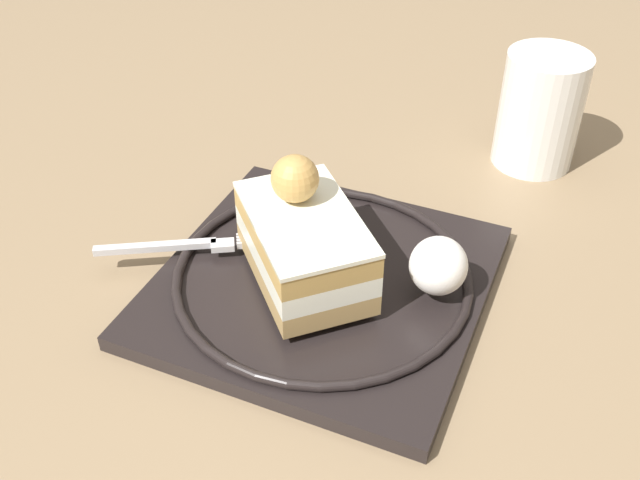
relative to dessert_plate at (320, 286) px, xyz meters
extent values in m
plane|color=#856D50|center=(-0.02, 0.00, -0.01)|extent=(2.40, 2.40, 0.00)
cube|color=black|center=(0.00, 0.00, 0.00)|extent=(0.22, 0.22, 0.01)
torus|color=black|center=(0.00, 0.00, 0.01)|extent=(0.21, 0.21, 0.01)
cube|color=tan|center=(-0.01, 0.00, 0.02)|extent=(0.11, 0.12, 0.02)
cube|color=white|center=(-0.01, 0.00, 0.03)|extent=(0.11, 0.12, 0.02)
cube|color=tan|center=(-0.01, 0.00, 0.05)|extent=(0.11, 0.12, 0.02)
cube|color=white|center=(-0.01, 0.00, 0.06)|extent=(0.12, 0.12, 0.00)
sphere|color=tan|center=(-0.02, 0.01, 0.07)|extent=(0.03, 0.03, 0.03)
ellipsoid|color=white|center=(0.07, 0.01, 0.03)|extent=(0.04, 0.04, 0.04)
cube|color=silver|center=(-0.12, -0.01, 0.01)|extent=(0.08, 0.04, 0.00)
cube|color=silver|center=(-0.07, 0.01, 0.01)|extent=(0.02, 0.02, 0.00)
cube|color=silver|center=(-0.05, 0.01, 0.01)|extent=(0.03, 0.01, 0.00)
cube|color=silver|center=(-0.05, 0.02, 0.01)|extent=(0.03, 0.01, 0.00)
cube|color=silver|center=(-0.05, 0.02, 0.01)|extent=(0.03, 0.01, 0.00)
cube|color=silver|center=(-0.05, 0.02, 0.01)|extent=(0.03, 0.01, 0.00)
cylinder|color=white|center=(0.11, 0.22, 0.04)|extent=(0.07, 0.07, 0.10)
cylinder|color=orange|center=(0.11, 0.22, 0.03)|extent=(0.06, 0.06, 0.07)
camera|label=1|loc=(0.12, -0.35, 0.33)|focal=42.08mm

